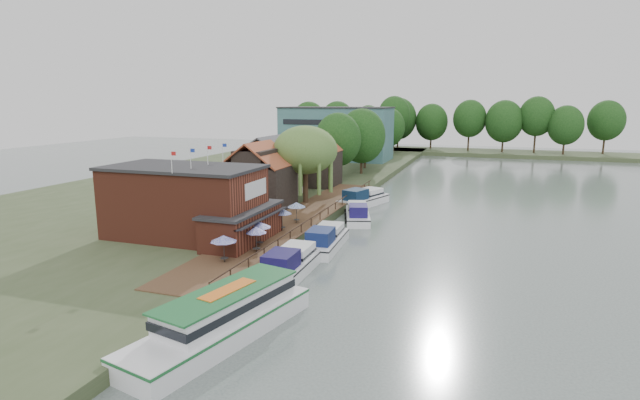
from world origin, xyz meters
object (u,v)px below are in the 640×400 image
(pub, at_px, (201,203))
(hotel_block, at_px, (336,133))
(swan, at_px, (248,287))
(cruiser_1, at_px, (326,237))
(cottage_b, at_px, (270,165))
(cruiser_2, at_px, (358,211))
(umbrella_4, at_px, (297,213))
(cottage_a, at_px, (259,175))
(umbrella_0, at_px, (224,249))
(cruiser_3, at_px, (364,196))
(cottage_c, at_px, (316,160))
(tour_boat, at_px, (221,316))
(umbrella_3, at_px, (282,220))
(umbrella_2, at_px, (260,234))
(cruiser_0, at_px, (290,260))
(umbrella_1, at_px, (256,240))
(willow, at_px, (305,165))

(pub, xyz_separation_m, hotel_block, (-8.00, 71.00, 2.50))
(swan, bearing_deg, cruiser_1, 79.54)
(cottage_b, bearing_deg, cruiser_2, -28.73)
(pub, height_order, umbrella_4, pub)
(cottage_a, xyz_separation_m, umbrella_4, (7.71, -6.32, -2.96))
(umbrella_0, height_order, cruiser_3, umbrella_0)
(hotel_block, relative_size, cottage_c, 2.99)
(umbrella_0, distance_m, tour_boat, 11.97)
(cottage_a, relative_size, umbrella_3, 3.62)
(umbrella_0, bearing_deg, cottage_a, 108.35)
(swan, bearing_deg, cruiser_3, 88.82)
(umbrella_2, bearing_deg, cruiser_0, -38.00)
(tour_boat, bearing_deg, pub, 137.93)
(umbrella_3, relative_size, tour_boat, 0.17)
(tour_boat, bearing_deg, cruiser_0, 104.98)
(pub, distance_m, cottage_c, 34.01)
(umbrella_0, xyz_separation_m, umbrella_4, (0.63, 15.03, 0.00))
(cottage_b, distance_m, cottage_c, 9.85)
(cottage_c, relative_size, umbrella_3, 3.58)
(umbrella_1, bearing_deg, pub, 158.82)
(cottage_c, distance_m, willow, 14.46)
(umbrella_0, distance_m, umbrella_3, 11.38)
(cruiser_0, height_order, cruiser_1, cruiser_0)
(cottage_a, relative_size, willow, 0.82)
(cruiser_2, xyz_separation_m, cruiser_3, (-1.57, 9.18, 0.12))
(cruiser_2, distance_m, swan, 25.22)
(cottage_a, xyz_separation_m, cruiser_1, (12.81, -11.27, -4.01))
(cottage_a, distance_m, cottage_b, 10.44)
(pub, relative_size, umbrella_4, 8.42)
(willow, bearing_deg, cruiser_0, -72.22)
(cottage_b, relative_size, umbrella_1, 4.04)
(willow, distance_m, cruiser_1, 18.93)
(umbrella_3, bearing_deg, swan, -77.86)
(umbrella_0, distance_m, umbrella_4, 15.04)
(willow, xyz_separation_m, umbrella_1, (3.90, -22.87, -3.93))
(cottage_b, xyz_separation_m, cottage_c, (4.00, 9.00, 0.00))
(umbrella_3, relative_size, cruiser_2, 0.24)
(cottage_b, height_order, cruiser_2, cottage_b)
(cottage_a, bearing_deg, tour_boat, -68.02)
(hotel_block, relative_size, cruiser_1, 2.50)
(hotel_block, distance_m, umbrella_2, 73.64)
(hotel_block, relative_size, umbrella_1, 10.69)
(willow, xyz_separation_m, umbrella_0, (2.58, -26.35, -3.93))
(swan, bearing_deg, umbrella_4, 99.11)
(umbrella_0, relative_size, umbrella_2, 1.00)
(umbrella_1, bearing_deg, cottage_c, 101.35)
(cottage_c, distance_m, cruiser_1, 32.74)
(umbrella_2, bearing_deg, cruiser_3, 82.70)
(cottage_b, height_order, umbrella_2, cottage_b)
(cottage_b, distance_m, cruiser_2, 18.44)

